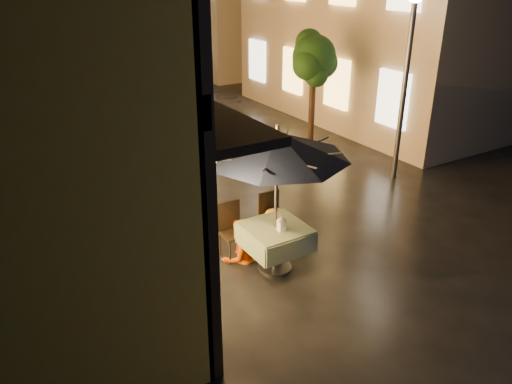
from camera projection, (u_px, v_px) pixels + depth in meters
ground at (353, 248)px, 8.84m from camera, size 90.00×90.00×0.00m
east_building_near at (404, 6)px, 16.03m from camera, size 7.30×9.30×6.80m
street_tree at (314, 60)px, 12.50m from camera, size 1.43×1.20×3.15m
streetlamp_near at (409, 51)px, 10.61m from camera, size 0.36×0.36×4.23m
streetlamp_far at (183, 11)px, 19.97m from camera, size 0.36×0.36×4.23m
cafe_table at (275, 237)px, 8.02m from camera, size 0.99×0.99×0.78m
patio_umbrella at (277, 145)px, 7.38m from camera, size 2.22×2.22×2.46m
cafe_chair_left at (232, 227)px, 8.43m from camera, size 0.42×0.42×0.97m
cafe_chair_right at (271, 216)px, 8.81m from camera, size 0.42×0.42×0.97m
table_lantern at (281, 223)px, 7.75m from camera, size 0.16×0.16×0.25m
person_orange at (239, 221)px, 8.25m from camera, size 0.75×0.61×1.42m
person_yellow at (276, 210)px, 8.60m from camera, size 1.05×0.80×1.44m
bicycle_0 at (153, 197)px, 9.75m from camera, size 1.77×1.18×0.88m
bicycle_1 at (134, 180)px, 10.45m from camera, size 1.58×0.54×0.94m
bicycle_2 at (130, 153)px, 12.02m from camera, size 1.81×1.19×0.90m
bicycle_3 at (98, 146)px, 12.25m from camera, size 1.86×1.08×1.08m
bicycle_4 at (105, 135)px, 13.22m from camera, size 1.95×1.18×0.97m
bicycle_5 at (77, 124)px, 13.91m from camera, size 1.93×1.11×1.12m
bicycle_6 at (77, 113)px, 15.27m from camera, size 1.89×1.15×0.94m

